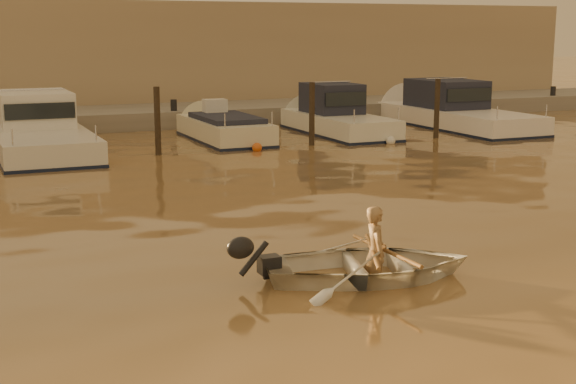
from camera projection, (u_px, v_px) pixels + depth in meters
name	position (u px, v px, depth m)	size (l,w,h in m)	color
ground_plane	(418.00, 290.00, 11.33)	(160.00, 160.00, 0.00)	brown
dinghy	(369.00, 265.00, 11.82)	(2.21, 3.09, 0.64)	silver
person	(376.00, 252.00, 11.79)	(0.51, 0.33, 1.39)	#937049
outboard_motor	(268.00, 265.00, 11.57)	(0.90, 0.40, 0.70)	black
oar_port	(385.00, 250.00, 11.81)	(0.06, 0.06, 2.10)	brown
oar_starboard	(372.00, 251.00, 11.78)	(0.06, 0.06, 2.10)	brown
moored_boat_2	(39.00, 130.00, 24.30)	(2.64, 8.72, 1.75)	silver
moored_boat_3	(224.00, 134.00, 26.70)	(1.93, 5.62, 0.95)	beige
moored_boat_4	(339.00, 116.00, 28.28)	(2.06, 6.43, 1.75)	silver
moored_boat_5	(457.00, 111.00, 30.23)	(2.57, 8.50, 1.75)	white
piling_2	(158.00, 124.00, 23.49)	(0.18, 0.18, 2.20)	#2D2319
piling_3	(312.00, 117.00, 25.44)	(0.18, 0.18, 2.20)	#2D2319
piling_4	(437.00, 111.00, 27.27)	(0.18, 0.18, 2.20)	#2D2319
fender_c	(90.00, 163.00, 21.64)	(0.30, 0.30, 0.30)	silver
fender_d	(257.00, 148.00, 24.38)	(0.30, 0.30, 0.30)	#CC5518
fender_e	(391.00, 141.00, 25.88)	(0.30, 0.30, 0.30)	silver
quay	(113.00, 122.00, 30.64)	(52.00, 4.00, 1.00)	gray
waterfront_building	(86.00, 58.00, 35.14)	(46.00, 7.00, 4.80)	#9E8466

